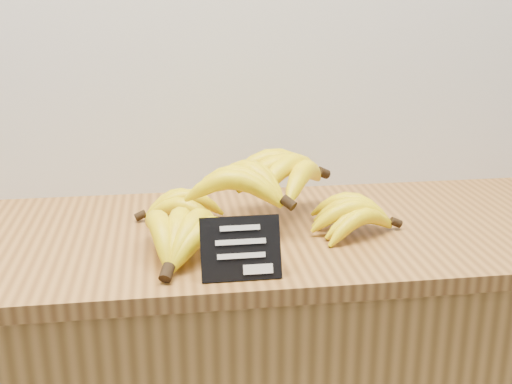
{
  "coord_description": "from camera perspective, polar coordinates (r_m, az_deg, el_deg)",
  "views": [
    {
      "loc": [
        -0.01,
        1.59,
        1.38
      ],
      "look_at": [
        0.15,
        2.7,
        1.02
      ],
      "focal_mm": 45.0,
      "sensor_mm": 36.0,
      "label": 1
    }
  ],
  "objects": [
    {
      "name": "counter_top",
      "position": [
        1.26,
        -0.32,
        -3.84
      ],
      "size": [
        1.5,
        0.54,
        0.03
      ],
      "primitive_type": "cube",
      "color": "olive",
      "rests_on": "counter"
    },
    {
      "name": "chalkboard_sign",
      "position": [
        1.04,
        -1.36,
        -5.04
      ],
      "size": [
        0.13,
        0.04,
        0.1
      ],
      "primitive_type": "cube",
      "rotation": [
        -0.38,
        0.0,
        0.0
      ],
      "color": "black",
      "rests_on": "counter_top"
    },
    {
      "name": "banana_pile",
      "position": [
        1.22,
        -1.33,
        -0.82
      ],
      "size": [
        0.56,
        0.4,
        0.13
      ],
      "color": "yellow",
      "rests_on": "counter_top"
    }
  ]
}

